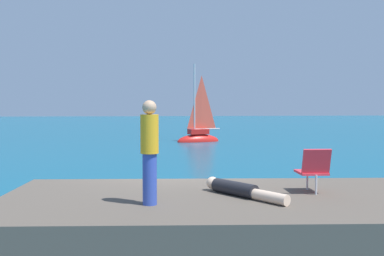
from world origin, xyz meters
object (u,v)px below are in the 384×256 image
object	(u,v)px
person_standing	(150,149)
beach_chair	(314,168)
sailboat_near	(199,137)
person_sunbather	(240,190)

from	to	relation	value
person_standing	beach_chair	size ratio (longest dim) A/B	2.03
sailboat_near	beach_chair	distance (m)	20.76
sailboat_near	person_sunbather	world-z (taller)	sailboat_near
person_sunbather	beach_chair	world-z (taller)	beach_chair
beach_chair	sailboat_near	bearing A→B (deg)	1.38
person_sunbather	beach_chair	size ratio (longest dim) A/B	1.90
sailboat_near	beach_chair	xyz separation A→B (m)	(-0.48, -20.73, 1.01)
person_standing	beach_chair	xyz separation A→B (m)	(2.86, 0.57, -0.42)
person_sunbather	person_standing	size ratio (longest dim) A/B	0.93
sailboat_near	person_sunbather	size ratio (longest dim) A/B	3.65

